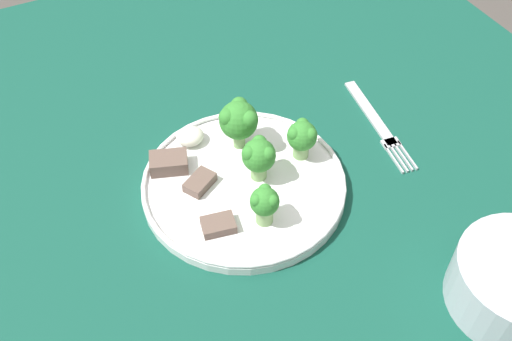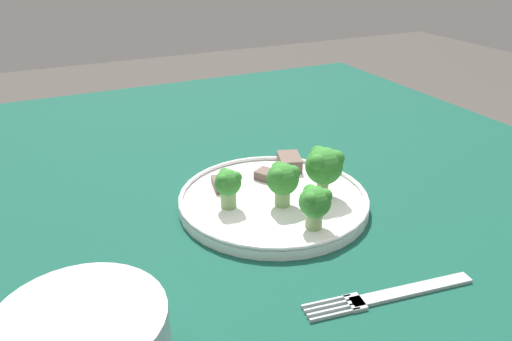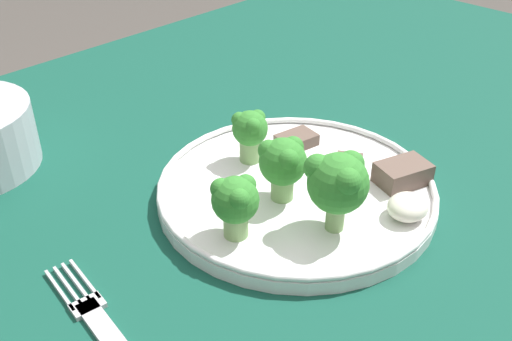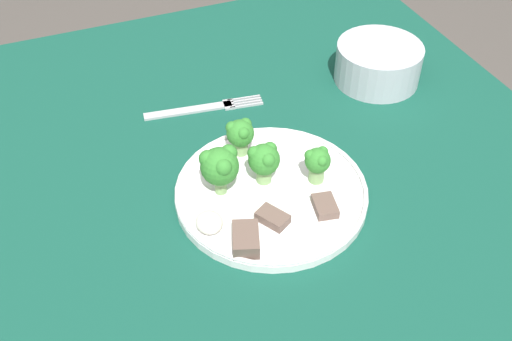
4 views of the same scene
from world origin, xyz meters
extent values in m
cube|color=#114738|center=(0.00, 0.00, 0.70)|extent=(1.18, 1.01, 0.03)
cylinder|color=brown|center=(-0.53, -0.44, 0.34)|extent=(0.06, 0.06, 0.69)
cylinder|color=white|center=(-0.06, 0.05, 0.72)|extent=(0.25, 0.25, 0.01)
torus|color=white|center=(-0.06, 0.05, 0.73)|extent=(0.25, 0.25, 0.01)
cube|color=#B2B2B7|center=(-0.28, 0.00, 0.72)|extent=(0.03, 0.14, 0.00)
cube|color=#B2B2B7|center=(-0.27, 0.06, 0.72)|extent=(0.03, 0.02, 0.00)
cube|color=#B2B2B7|center=(-0.25, 0.09, 0.72)|extent=(0.01, 0.05, 0.00)
cube|color=#B2B2B7|center=(-0.26, 0.09, 0.72)|extent=(0.01, 0.05, 0.00)
cube|color=#B2B2B7|center=(-0.27, 0.09, 0.72)|extent=(0.01, 0.05, 0.00)
cube|color=#B2B2B7|center=(-0.27, 0.09, 0.72)|extent=(0.01, 0.05, 0.00)
cylinder|color=#7FA866|center=(-0.08, 0.04, 0.74)|extent=(0.02, 0.02, 0.02)
sphere|color=#337F2D|center=(-0.08, 0.04, 0.76)|extent=(0.04, 0.04, 0.04)
sphere|color=#337F2D|center=(-0.07, 0.04, 0.77)|extent=(0.02, 0.02, 0.02)
sphere|color=#337F2D|center=(-0.08, 0.06, 0.77)|extent=(0.02, 0.02, 0.02)
sphere|color=#337F2D|center=(-0.08, 0.03, 0.77)|extent=(0.02, 0.02, 0.02)
cylinder|color=#7FA866|center=(-0.05, 0.11, 0.74)|extent=(0.02, 0.02, 0.02)
sphere|color=#337F2D|center=(-0.05, 0.11, 0.76)|extent=(0.03, 0.03, 0.03)
sphere|color=#337F2D|center=(-0.04, 0.11, 0.77)|extent=(0.02, 0.02, 0.02)
sphere|color=#337F2D|center=(-0.06, 0.12, 0.77)|extent=(0.02, 0.02, 0.02)
sphere|color=#337F2D|center=(-0.06, 0.10, 0.77)|extent=(0.02, 0.02, 0.02)
cylinder|color=#7FA866|center=(-0.08, -0.02, 0.74)|extent=(0.02, 0.02, 0.03)
sphere|color=#337F2D|center=(-0.08, -0.02, 0.77)|extent=(0.05, 0.05, 0.05)
sphere|color=#337F2D|center=(-0.07, -0.02, 0.78)|extent=(0.02, 0.02, 0.02)
sphere|color=#337F2D|center=(-0.09, 0.00, 0.78)|extent=(0.02, 0.02, 0.02)
sphere|color=#337F2D|center=(-0.09, -0.03, 0.78)|extent=(0.02, 0.02, 0.02)
cylinder|color=#7FA866|center=(-0.14, 0.04, 0.74)|extent=(0.02, 0.02, 0.02)
sphere|color=#337F2D|center=(-0.14, 0.04, 0.76)|extent=(0.04, 0.04, 0.04)
sphere|color=#337F2D|center=(-0.13, 0.04, 0.77)|extent=(0.02, 0.02, 0.02)
sphere|color=#337F2D|center=(-0.15, 0.05, 0.77)|extent=(0.02, 0.02, 0.02)
sphere|color=#337F2D|center=(-0.15, 0.03, 0.77)|extent=(0.02, 0.02, 0.02)
cube|color=brown|center=(-0.01, 0.03, 0.73)|extent=(0.05, 0.04, 0.01)
cube|color=brown|center=(0.00, 0.10, 0.73)|extent=(0.04, 0.03, 0.01)
cube|color=brown|center=(0.02, -0.02, 0.74)|extent=(0.06, 0.05, 0.02)
ellipsoid|color=silver|center=(-0.03, -0.05, 0.74)|extent=(0.04, 0.03, 0.02)
camera|label=1|loc=(0.15, 0.49, 1.29)|focal=42.00mm
camera|label=2|loc=(-0.58, 0.32, 1.05)|focal=35.00mm
camera|label=3|loc=(-0.41, -0.24, 1.04)|focal=42.00mm
camera|label=4|loc=(0.45, -0.18, 1.28)|focal=42.00mm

